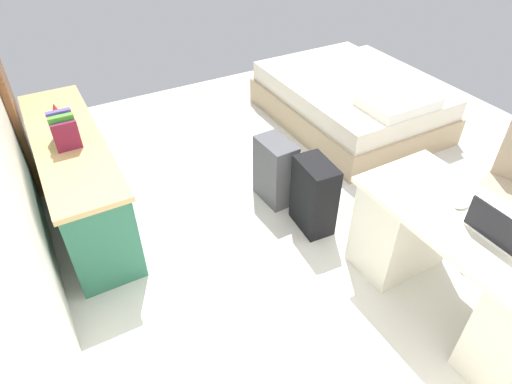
% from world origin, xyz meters
% --- Properties ---
extents(ground_plane, '(5.65, 5.65, 0.00)m').
position_xyz_m(ground_plane, '(0.00, 0.00, 0.00)').
color(ground_plane, silver).
extents(desk, '(1.45, 0.67, 0.73)m').
position_xyz_m(desk, '(-1.19, -0.10, 0.38)').
color(desk, silver).
rests_on(desk, ground_plane).
extents(office_chair, '(0.57, 0.57, 0.94)m').
position_xyz_m(office_chair, '(-0.94, -0.89, 0.42)').
color(office_chair, black).
rests_on(office_chair, ground_plane).
extents(credenza, '(1.80, 0.48, 0.73)m').
position_xyz_m(credenza, '(0.90, 1.75, 0.37)').
color(credenza, '#28664C').
rests_on(credenza, ground_plane).
extents(bed, '(1.90, 1.41, 0.58)m').
position_xyz_m(bed, '(1.11, -1.09, 0.24)').
color(bed, tan).
rests_on(bed, ground_plane).
extents(suitcase_black, '(0.38, 0.25, 0.59)m').
position_xyz_m(suitcase_black, '(-0.09, 0.22, 0.30)').
color(suitcase_black, black).
rests_on(suitcase_black, ground_plane).
extents(suitcase_spare_grey, '(0.37, 0.24, 0.56)m').
position_xyz_m(suitcase_spare_grey, '(0.35, 0.30, 0.28)').
color(suitcase_spare_grey, '#4C4C51').
rests_on(suitcase_spare_grey, ground_plane).
extents(laptop, '(0.31, 0.22, 0.21)m').
position_xyz_m(laptop, '(-1.29, -0.11, 0.78)').
color(laptop, silver).
rests_on(laptop, desk).
extents(computer_mouse, '(0.06, 0.10, 0.03)m').
position_xyz_m(computer_mouse, '(-1.03, -0.15, 0.75)').
color(computer_mouse, white).
rests_on(computer_mouse, desk).
extents(book_row, '(0.23, 0.17, 0.23)m').
position_xyz_m(book_row, '(0.84, 1.76, 0.84)').
color(book_row, maroon).
rests_on(book_row, credenza).
extents(figurine_small, '(0.08, 0.08, 0.11)m').
position_xyz_m(figurine_small, '(1.29, 1.76, 0.79)').
color(figurine_small, red).
rests_on(figurine_small, credenza).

